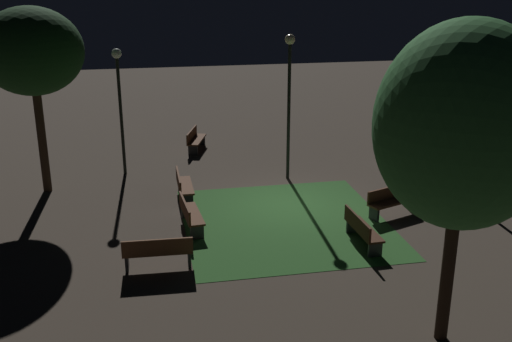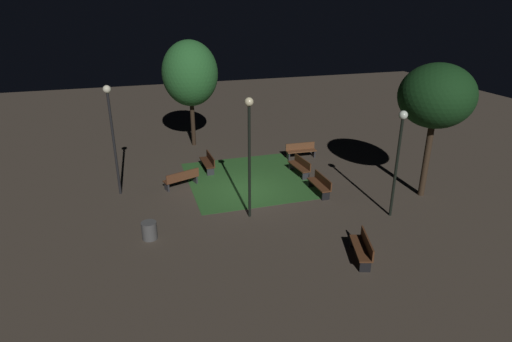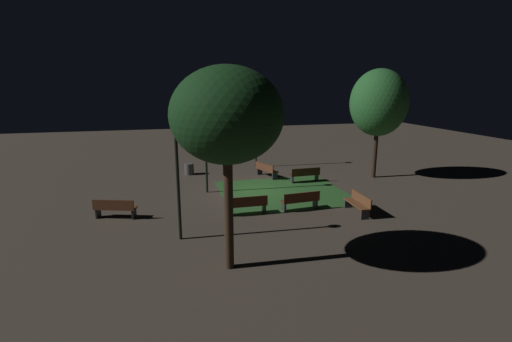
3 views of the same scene
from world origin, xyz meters
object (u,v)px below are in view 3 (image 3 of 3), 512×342
(lamp_post_path_center, at_px, (177,157))
(lamp_post_near_wall, at_px, (205,128))
(lamp_post_plaza_west, at_px, (256,117))
(bench_back_row, at_px, (358,203))
(bench_path_side, at_px, (305,174))
(bench_lawn_edge, at_px, (266,170))
(trash_bin, at_px, (189,169))
(tree_left_canopy, at_px, (227,116))
(bench_front_right, at_px, (301,200))
(bench_front_left, at_px, (247,204))
(tree_near_wall, at_px, (379,103))
(bench_by_lamp, at_px, (115,208))

(lamp_post_path_center, distance_m, lamp_post_near_wall, 6.17)
(lamp_post_path_center, height_order, lamp_post_plaza_west, lamp_post_plaza_west)
(bench_back_row, height_order, lamp_post_near_wall, lamp_post_near_wall)
(bench_path_side, relative_size, lamp_post_path_center, 0.39)
(bench_lawn_edge, xyz_separation_m, lamp_post_plaza_west, (0.11, 2.99, 3.03))
(trash_bin, bearing_deg, tree_left_canopy, -88.71)
(bench_lawn_edge, distance_m, lamp_post_near_wall, 5.53)
(tree_left_canopy, height_order, lamp_post_plaza_west, tree_left_canopy)
(bench_front_right, relative_size, bench_lawn_edge, 0.99)
(bench_path_side, height_order, lamp_post_plaza_west, lamp_post_plaza_west)
(bench_front_left, relative_size, lamp_post_plaza_west, 0.34)
(bench_front_left, distance_m, trash_bin, 8.48)
(trash_bin, bearing_deg, lamp_post_near_wall, -81.73)
(lamp_post_plaza_west, xyz_separation_m, lamp_post_near_wall, (-4.08, -5.38, -0.02))
(tree_near_wall, xyz_separation_m, trash_bin, (-11.09, 3.58, -4.22))
(bench_front_left, xyz_separation_m, bench_back_row, (4.90, -1.03, 0.00))
(lamp_post_path_center, bearing_deg, trash_bin, 83.84)
(bench_path_side, relative_size, tree_left_canopy, 0.29)
(tree_near_wall, bearing_deg, lamp_post_near_wall, -176.09)
(tree_left_canopy, height_order, lamp_post_near_wall, tree_left_canopy)
(bench_back_row, height_order, tree_near_wall, tree_near_wall)
(lamp_post_path_center, bearing_deg, bench_front_left, 32.84)
(bench_lawn_edge, bearing_deg, bench_by_lamp, -147.10)
(tree_left_canopy, distance_m, lamp_post_near_wall, 8.66)
(bench_lawn_edge, distance_m, lamp_post_path_center, 10.42)
(bench_path_side, bearing_deg, trash_bin, 150.74)
(bench_front_right, relative_size, tree_near_wall, 0.28)
(bench_back_row, bearing_deg, tree_left_canopy, -151.39)
(bench_by_lamp, relative_size, bench_lawn_edge, 1.00)
(tree_left_canopy, relative_size, lamp_post_path_center, 1.34)
(bench_path_side, height_order, tree_near_wall, tree_near_wall)
(bench_front_right, bearing_deg, lamp_post_near_wall, 134.08)
(bench_lawn_edge, bearing_deg, tree_near_wall, -14.44)
(lamp_post_plaza_west, bearing_deg, tree_near_wall, -36.13)
(lamp_post_plaza_west, distance_m, trash_bin, 5.77)
(bench_front_right, relative_size, bench_path_side, 1.01)
(tree_near_wall, height_order, tree_left_canopy, tree_near_wall)
(bench_lawn_edge, relative_size, tree_left_canopy, 0.30)
(tree_near_wall, height_order, lamp_post_plaza_west, tree_near_wall)
(bench_by_lamp, relative_size, trash_bin, 2.60)
(bench_front_left, bearing_deg, bench_back_row, -11.83)
(bench_front_left, relative_size, bench_path_side, 0.99)
(bench_front_right, distance_m, trash_bin, 9.38)
(bench_back_row, bearing_deg, bench_path_side, 93.39)
(bench_front_left, height_order, bench_lawn_edge, same)
(tree_near_wall, distance_m, trash_bin, 12.39)
(bench_back_row, distance_m, bench_lawn_edge, 7.70)
(bench_path_side, bearing_deg, tree_near_wall, 0.69)
(bench_back_row, height_order, bench_by_lamp, same)
(bench_front_left, height_order, trash_bin, bench_front_left)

